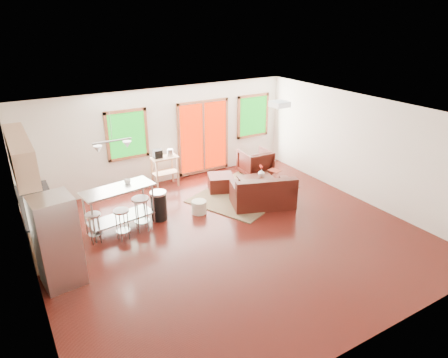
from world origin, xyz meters
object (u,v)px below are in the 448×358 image
rug (244,194)px  loveseat (263,194)px  coffee_table (256,179)px  ottoman (221,183)px  refrigerator (58,241)px  armchair (255,161)px  island (119,201)px  kitchen_cart (164,161)px

rug → loveseat: bearing=-88.6°
loveseat → coffee_table: (0.39, 0.87, 0.00)m
rug → ottoman: bearing=126.4°
loveseat → refrigerator: 4.82m
armchair → ottoman: bearing=20.9°
armchair → ottoman: size_ratio=1.31×
coffee_table → refrigerator: refrigerator is taller
ottoman → island: size_ratio=0.40×
coffee_table → refrigerator: size_ratio=0.62×
coffee_table → kitchen_cart: size_ratio=0.95×
rug → coffee_table: coffee_table is taller
coffee_table → armchair: (0.60, 0.90, 0.10)m
coffee_table → kitchen_cart: kitchen_cart is taller
refrigerator → kitchen_cart: refrigerator is taller
coffee_table → island: size_ratio=0.64×
armchair → kitchen_cart: (-2.58, 0.58, 0.31)m
loveseat → island: island is taller
loveseat → armchair: (1.00, 1.77, 0.10)m
armchair → island: island is taller
ottoman → kitchen_cart: 1.63m
rug → ottoman: 0.69m
rug → kitchen_cart: 2.32m
rug → coffee_table: (0.41, 0.07, 0.30)m
rug → armchair: 1.46m
refrigerator → kitchen_cart: size_ratio=1.54×
rug → loveseat: size_ratio=1.52×
kitchen_cart → refrigerator: bearing=-136.7°
coffee_table → ottoman: bearing=150.1°
armchair → kitchen_cart: size_ratio=0.78×
loveseat → refrigerator: (-4.75, -0.64, 0.51)m
refrigerator → kitchen_cart: bearing=36.9°
loveseat → island: bearing=-172.6°
loveseat → kitchen_cart: (-1.58, 2.35, 0.41)m
rug → kitchen_cart: bearing=135.2°
loveseat → coffee_table: loveseat is taller
refrigerator → loveseat: bearing=1.2°
coffee_table → kitchen_cart: (-1.97, 1.48, 0.41)m
coffee_table → ottoman: (-0.81, 0.46, -0.10)m
armchair → ottoman: (-1.41, -0.44, -0.20)m
loveseat → refrigerator: refrigerator is taller
rug → refrigerator: 5.01m
ottoman → island: bearing=-167.8°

